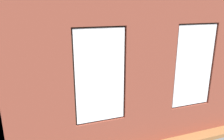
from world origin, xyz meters
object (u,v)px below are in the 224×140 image
object	(u,v)px
media_console	(26,112)
potted_plant_beside_window_right	(35,122)
cup_ceramic	(95,83)
papasan_chair	(85,74)
couch_by_window	(107,120)
potted_plant_near_tv	(48,115)
tv_flatscreen	(23,89)
couch_left	(170,82)
table_plant_small	(98,82)
candle_jar	(84,86)
coffee_table	(95,86)
remote_black	(104,82)
remote_gray	(89,84)
potted_plant_corner_near_left	(151,60)
potted_plant_foreground_right	(34,69)

from	to	relation	value
media_console	potted_plant_beside_window_right	size ratio (longest dim) A/B	1.07
cup_ceramic	papasan_chair	xyz separation A→B (m)	(0.03, -1.28, -0.06)
couch_by_window	cup_ceramic	distance (m)	2.22
media_console	potted_plant_near_tv	distance (m)	1.17
tv_flatscreen	papasan_chair	xyz separation A→B (m)	(-2.14, -2.16, -0.46)
couch_left	cup_ceramic	world-z (taller)	couch_left
potted_plant_near_tv	table_plant_small	bearing A→B (deg)	-134.55
candle_jar	potted_plant_near_tv	world-z (taller)	potted_plant_near_tv
couch_by_window	potted_plant_beside_window_right	bearing A→B (deg)	3.48
table_plant_small	potted_plant_beside_window_right	bearing A→B (deg)	47.08
coffee_table	remote_black	xyz separation A→B (m)	(-0.37, -0.14, 0.07)
remote_gray	papasan_chair	xyz separation A→B (m)	(-0.14, -1.18, -0.02)
remote_gray	tv_flatscreen	xyz separation A→B (m)	(2.00, 0.98, 0.44)
coffee_table	candle_jar	size ratio (longest dim) A/B	11.32
candle_jar	potted_plant_corner_near_left	size ratio (longest dim) A/B	0.09
coffee_table	cup_ceramic	world-z (taller)	cup_ceramic
couch_by_window	potted_plant_near_tv	bearing A→B (deg)	-13.54
coffee_table	potted_plant_beside_window_right	bearing A→B (deg)	50.08
remote_black	media_console	bearing A→B (deg)	-149.58
remote_black	media_console	size ratio (longest dim) A/B	0.16
candle_jar	remote_gray	world-z (taller)	candle_jar
potted_plant_near_tv	potted_plant_corner_near_left	size ratio (longest dim) A/B	0.80
potted_plant_near_tv	couch_left	bearing A→B (deg)	-161.20
potted_plant_corner_near_left	papasan_chair	bearing A→B (deg)	0.30
coffee_table	remote_gray	xyz separation A→B (m)	(0.17, -0.10, 0.07)
cup_ceramic	potted_plant_corner_near_left	bearing A→B (deg)	-155.70
remote_black	potted_plant_corner_near_left	world-z (taller)	potted_plant_corner_near_left
couch_by_window	tv_flatscreen	size ratio (longest dim) A/B	1.64
table_plant_small	potted_plant_foreground_right	distance (m)	2.41
potted_plant_beside_window_right	potted_plant_corner_near_left	distance (m)	5.99
media_console	potted_plant_near_tv	bearing A→B (deg)	119.16
couch_left	papasan_chair	bearing A→B (deg)	-126.26
couch_left	potted_plant_near_tv	xyz separation A→B (m)	(4.34, 1.48, 0.21)
potted_plant_beside_window_right	potted_plant_corner_near_left	size ratio (longest dim) A/B	0.74
potted_plant_foreground_right	potted_plant_corner_near_left	size ratio (longest dim) A/B	1.00
potted_plant_near_tv	potted_plant_beside_window_right	bearing A→B (deg)	54.81
coffee_table	potted_plant_near_tv	size ratio (longest dim) A/B	1.24
candle_jar	potted_plant_beside_window_right	distance (m)	2.65
remote_gray	couch_left	bearing A→B (deg)	58.32
table_plant_small	potted_plant_foreground_right	world-z (taller)	potted_plant_foreground_right
couch_by_window	table_plant_small	bearing A→B (deg)	-100.19
media_console	candle_jar	bearing A→B (deg)	-156.79
remote_black	remote_gray	xyz separation A→B (m)	(0.53, 0.04, 0.00)
remote_gray	potted_plant_foreground_right	bearing A→B (deg)	-145.73
potted_plant_foreground_right	potted_plant_near_tv	world-z (taller)	potted_plant_foreground_right
coffee_table	table_plant_small	distance (m)	0.24
couch_by_window	remote_black	xyz separation A→B (m)	(-0.64, -2.33, 0.12)
couch_by_window	potted_plant_beside_window_right	xyz separation A→B (m)	(1.65, 0.10, 0.31)
potted_plant_beside_window_right	remote_black	bearing A→B (deg)	-133.18
papasan_chair	remote_black	bearing A→B (deg)	108.96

